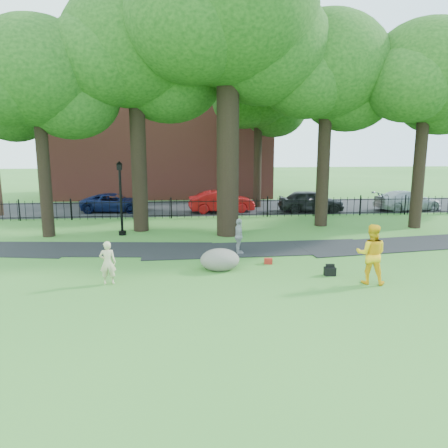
{
  "coord_description": "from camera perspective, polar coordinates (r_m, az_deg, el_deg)",
  "views": [
    {
      "loc": [
        -2.14,
        -14.66,
        4.82
      ],
      "look_at": [
        -0.64,
        2.0,
        1.55
      ],
      "focal_mm": 35.0,
      "sensor_mm": 36.0,
      "label": 1
    }
  ],
  "objects": [
    {
      "name": "man",
      "position": [
        15.49,
        18.67,
        -3.74
      ],
      "size": [
        1.21,
        1.08,
        2.04
      ],
      "primitive_type": "imported",
      "rotation": [
        0.0,
        0.0,
        2.77
      ],
      "color": "yellow",
      "rests_on": "ground"
    },
    {
      "name": "brick_building",
      "position": [
        38.72,
        -8.1,
        12.71
      ],
      "size": [
        18.0,
        8.0,
        12.0
      ],
      "primitive_type": "cube",
      "color": "brown",
      "rests_on": "ground"
    },
    {
      "name": "boulder",
      "position": [
        16.35,
        -0.55,
        -4.52
      ],
      "size": [
        1.49,
        1.13,
        0.86
      ],
      "primitive_type": "ellipsoid",
      "rotation": [
        0.0,
        0.0,
        0.02
      ],
      "color": "#666155",
      "rests_on": "ground"
    },
    {
      "name": "pedestrian",
      "position": [
        18.49,
        1.97,
        -1.62
      ],
      "size": [
        0.43,
        0.92,
        1.53
      ],
      "primitive_type": "imported",
      "rotation": [
        0.0,
        0.0,
        1.63
      ],
      "color": "#9F9FA4",
      "rests_on": "ground"
    },
    {
      "name": "iron_fence",
      "position": [
        27.08,
        -0.56,
        2.1
      ],
      "size": [
        44.0,
        0.04,
        1.2
      ],
      "color": "black",
      "rests_on": "ground"
    },
    {
      "name": "silver_car",
      "position": [
        32.38,
        22.81,
        2.83
      ],
      "size": [
        4.79,
        2.43,
        1.33
      ],
      "primitive_type": "imported",
      "rotation": [
        0.0,
        0.0,
        1.7
      ],
      "color": "#9DA2A6",
      "rests_on": "ground"
    },
    {
      "name": "woman",
      "position": [
        15.19,
        -14.95,
        -4.9
      ],
      "size": [
        0.56,
        0.39,
        1.48
      ],
      "primitive_type": "imported",
      "rotation": [
        0.0,
        0.0,
        3.2
      ],
      "color": "beige",
      "rests_on": "ground"
    },
    {
      "name": "ground",
      "position": [
        15.58,
        3.02,
        -6.98
      ],
      "size": [
        120.0,
        120.0,
        0.0
      ],
      "primitive_type": "plane",
      "color": "#347027",
      "rests_on": "ground"
    },
    {
      "name": "tree_row",
      "position": [
        23.45,
        1.49,
        19.24
      ],
      "size": [
        26.82,
        7.96,
        12.42
      ],
      "color": "black",
      "rests_on": "ground"
    },
    {
      "name": "navy_van",
      "position": [
        30.19,
        -14.11,
        2.72
      ],
      "size": [
        4.52,
        2.31,
        1.22
      ],
      "primitive_type": "imported",
      "rotation": [
        0.0,
        0.0,
        1.51
      ],
      "color": "#0C153F",
      "rests_on": "ground"
    },
    {
      "name": "backpack",
      "position": [
        16.19,
        13.66,
        -6.03
      ],
      "size": [
        0.42,
        0.28,
        0.3
      ],
      "primitive_type": "cube",
      "rotation": [
        0.0,
        0.0,
        -0.07
      ],
      "color": "black",
      "rests_on": "ground"
    },
    {
      "name": "lamppost",
      "position": [
        22.56,
        -13.32,
        3.17
      ],
      "size": [
        0.37,
        0.37,
        3.75
      ],
      "rotation": [
        0.0,
        0.0,
        -0.08
      ],
      "color": "black",
      "rests_on": "ground"
    },
    {
      "name": "grey_car",
      "position": [
        29.75,
        11.3,
        2.96
      ],
      "size": [
        4.46,
        2.14,
        1.47
      ],
      "primitive_type": "imported",
      "rotation": [
        0.0,
        0.0,
        1.48
      ],
      "color": "black",
      "rests_on": "ground"
    },
    {
      "name": "footpath",
      "position": [
        19.43,
        4.32,
        -3.33
      ],
      "size": [
        36.07,
        3.85,
        0.03
      ],
      "primitive_type": "cube",
      "rotation": [
        0.0,
        0.0,
        0.03
      ],
      "color": "black",
      "rests_on": "ground"
    },
    {
      "name": "street",
      "position": [
        31.11,
        -1.14,
        2.15
      ],
      "size": [
        80.0,
        7.0,
        0.02
      ],
      "primitive_type": "cube",
      "color": "black",
      "rests_on": "ground"
    },
    {
      "name": "big_tree",
      "position": [
        22.51,
        0.87,
        24.74
      ],
      "size": [
        10.08,
        8.61,
        14.37
      ],
      "color": "black",
      "rests_on": "ground"
    },
    {
      "name": "red_bag",
      "position": [
        17.25,
        5.81,
        -4.84
      ],
      "size": [
        0.36,
        0.27,
        0.22
      ],
      "primitive_type": "cube",
      "rotation": [
        0.0,
        0.0,
        -0.23
      ],
      "color": "maroon",
      "rests_on": "ground"
    },
    {
      "name": "red_sedan",
      "position": [
        29.1,
        -0.36,
        2.94
      ],
      "size": [
        4.42,
        1.91,
        1.42
      ],
      "primitive_type": "imported",
      "rotation": [
        0.0,
        0.0,
        1.67
      ],
      "color": "#A10C0D",
      "rests_on": "ground"
    }
  ]
}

